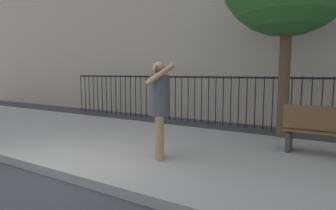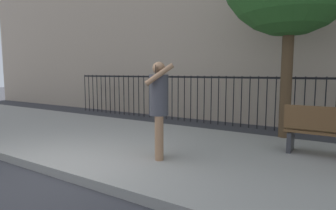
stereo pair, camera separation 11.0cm
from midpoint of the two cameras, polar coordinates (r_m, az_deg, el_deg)
name	(u,v)px [view 2 (the right image)]	position (r m, az deg, el deg)	size (l,w,h in m)	color
ground_plane	(53,177)	(5.15, -21.38, -13.30)	(60.00, 60.00, 0.00)	#333338
sidewalk	(138,144)	(6.59, -5.56, -7.86)	(28.00, 4.40, 0.15)	gray
building_facade	(237,0)	(12.30, 13.95, 19.70)	(28.00, 4.00, 9.10)	tan
iron_fence	(208,93)	(9.58, 8.28, 2.35)	(12.03, 0.04, 1.60)	black
pedestrian_on_phone	(159,103)	(5.11, -1.24, 0.45)	(0.66, 0.71, 1.75)	#936B4C
street_bench	(332,131)	(6.01, 30.39, -4.51)	(1.60, 0.45, 0.95)	brown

